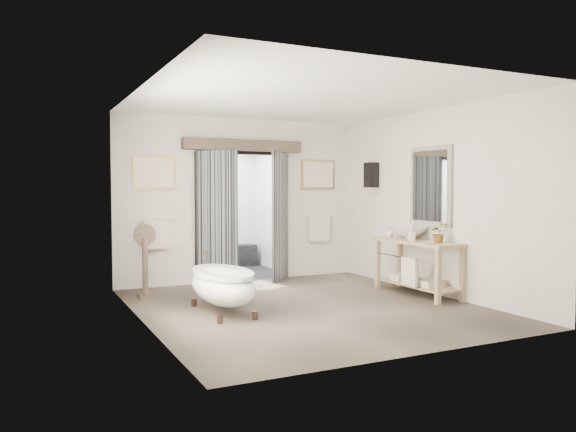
# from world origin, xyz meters

# --- Properties ---
(ground_plane) EXTENTS (5.00, 5.00, 0.00)m
(ground_plane) POSITION_xyz_m (0.00, 0.00, 0.00)
(ground_plane) COLOR #6A5C4E
(room_shell) EXTENTS (4.52, 5.02, 2.91)m
(room_shell) POSITION_xyz_m (-0.04, -0.13, 1.86)
(room_shell) COLOR beige
(room_shell) RESTS_ON ground_plane
(shower_room) EXTENTS (2.22, 2.01, 2.51)m
(shower_room) POSITION_xyz_m (0.00, 3.99, 0.91)
(shower_room) COLOR black
(shower_room) RESTS_ON ground_plane
(back_wall_dressing) EXTENTS (3.82, 0.70, 2.52)m
(back_wall_dressing) POSITION_xyz_m (0.00, 2.32, 1.56)
(back_wall_dressing) COLOR black
(back_wall_dressing) RESTS_ON ground_plane
(clawfoot_tub) EXTENTS (0.71, 1.59, 0.78)m
(clawfoot_tub) POSITION_xyz_m (-1.18, 0.17, 0.38)
(clawfoot_tub) COLOR #412D21
(clawfoot_tub) RESTS_ON ground_plane
(vanity) EXTENTS (0.57, 1.60, 0.85)m
(vanity) POSITION_xyz_m (1.95, 0.03, 0.51)
(vanity) COLOR tan
(vanity) RESTS_ON ground_plane
(pedestal_mirror) EXTENTS (0.33, 0.22, 1.13)m
(pedestal_mirror) POSITION_xyz_m (-1.91, 1.58, 0.49)
(pedestal_mirror) COLOR brown
(pedestal_mirror) RESTS_ON ground_plane
(rug) EXTENTS (1.34, 1.03, 0.01)m
(rug) POSITION_xyz_m (-0.23, 1.77, 0.01)
(rug) COLOR beige
(rug) RESTS_ON ground_plane
(slippers) EXTENTS (0.40, 0.27, 0.05)m
(slippers) POSITION_xyz_m (-0.18, 1.75, 0.04)
(slippers) COLOR silver
(slippers) RESTS_ON rug
(basin) EXTENTS (0.61, 0.61, 0.19)m
(basin) POSITION_xyz_m (2.03, 0.32, 0.95)
(basin) COLOR white
(basin) RESTS_ON vanity
(plant) EXTENTS (0.33, 0.31, 0.30)m
(plant) POSITION_xyz_m (2.03, -0.37, 1.00)
(plant) COLOR gray
(plant) RESTS_ON vanity
(soap_bottle_a) EXTENTS (0.11, 0.11, 0.19)m
(soap_bottle_a) POSITION_xyz_m (1.87, 0.06, 0.95)
(soap_bottle_a) COLOR gray
(soap_bottle_a) RESTS_ON vanity
(soap_bottle_b) EXTENTS (0.13, 0.13, 0.15)m
(soap_bottle_b) POSITION_xyz_m (1.94, 0.73, 0.93)
(soap_bottle_b) COLOR gray
(soap_bottle_b) RESTS_ON vanity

